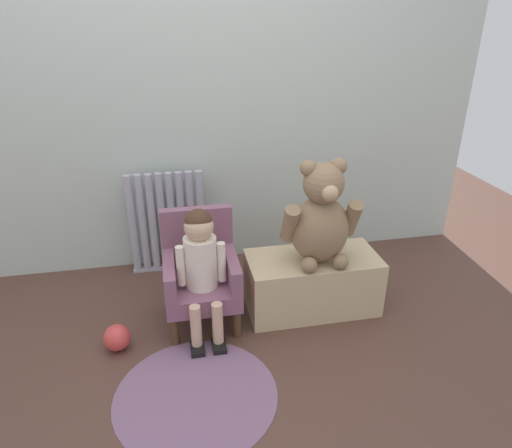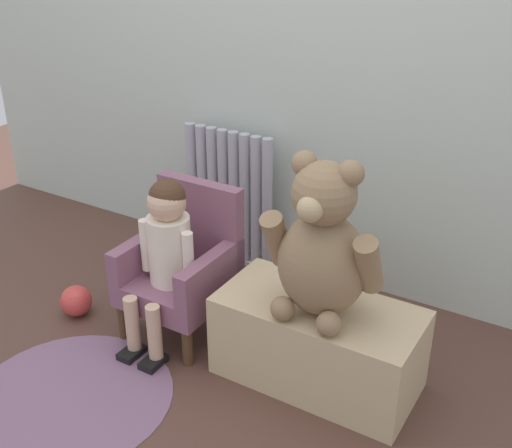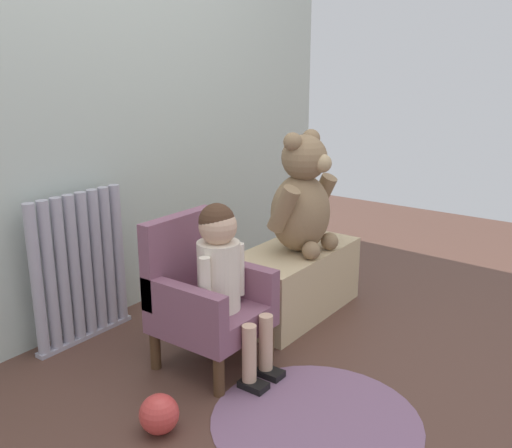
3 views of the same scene
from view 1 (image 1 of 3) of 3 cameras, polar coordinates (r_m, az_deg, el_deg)
name	(u,v)px [view 1 (image 1 of 3)]	position (r m, az deg, el deg)	size (l,w,h in m)	color
ground_plane	(217,365)	(2.36, -4.86, -17.18)	(6.00, 6.00, 0.00)	brown
back_wall	(188,81)	(2.89, -8.55, 17.27)	(3.80, 0.05, 2.40)	#BAC6BC
radiator	(167,223)	(3.00, -11.02, 0.12)	(0.50, 0.05, 0.67)	#ADA9B9
child_armchair	(201,272)	(2.52, -6.94, -5.97)	(0.39, 0.40, 0.62)	#835269
child_figure	(201,256)	(2.35, -6.92, -4.03)	(0.25, 0.35, 0.70)	#EFE0CB
low_bench	(312,283)	(2.66, 7.01, -7.27)	(0.74, 0.36, 0.33)	tan
large_teddy_bear	(321,218)	(2.44, 8.10, 0.69)	(0.42, 0.30, 0.58)	#8F7151
floor_rug	(196,395)	(2.22, -7.51, -20.45)	(0.74, 0.74, 0.01)	slate
toy_ball	(117,338)	(2.50, -16.99, -13.44)	(0.14, 0.14, 0.14)	#D2403C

